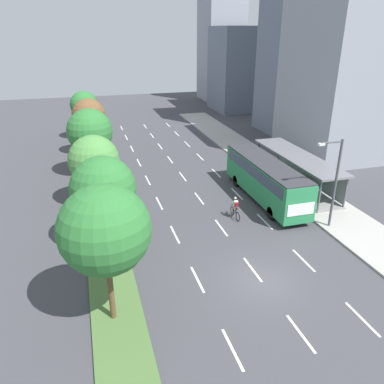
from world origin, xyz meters
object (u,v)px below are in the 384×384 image
median_tree_fourth (90,132)px  median_tree_fifth (89,116)px  median_tree_nearest (105,230)px  cyclist (235,209)px  median_tree_second (103,189)px  median_tree_farthest (84,105)px  bus_shelter (299,167)px  median_tree_third (94,160)px  streetlight (334,178)px  bus (265,177)px

median_tree_fourth → median_tree_fifth: bearing=88.5°
median_tree_nearest → median_tree_fifth: (0.32, 28.12, -0.54)m
cyclist → median_tree_fourth: bearing=128.4°
median_tree_second → median_tree_farthest: 28.13m
bus_shelter → cyclist: (-7.96, -4.32, -1.08)m
cyclist → median_tree_third: (-9.95, 5.47, 3.04)m
cyclist → median_tree_nearest: 13.90m
median_tree_nearest → bus_shelter: bearing=35.6°
median_tree_fifth → streetlight: (15.58, -22.88, -0.64)m
median_tree_third → median_tree_farthest: bearing=90.3°
cyclist → median_tree_fourth: (-9.92, 12.50, 3.65)m
bus → cyclist: bus is taller
median_tree_third → median_tree_fourth: (0.03, 7.03, 0.62)m
median_tree_nearest → median_tree_fifth: 28.13m
cyclist → median_tree_farthest: size_ratio=0.30×
bus → median_tree_second: size_ratio=1.83×
bus → median_tree_nearest: size_ratio=1.59×
median_tree_fourth → median_tree_fifth: median_tree_fourth is taller
bus_shelter → median_tree_fifth: median_tree_fifth is taller
bus → median_tree_farthest: bearing=119.8°
bus_shelter → streetlight: 8.21m
median_tree_second → streetlight: 15.66m
median_tree_third → median_tree_fourth: size_ratio=0.88×
median_tree_fourth → streetlight: bearing=-45.1°
bus_shelter → median_tree_fifth: bearing=139.3°
median_tree_third → bus: bearing=-12.1°
cyclist → streetlight: (5.85, -3.35, 3.10)m
median_tree_farthest → streetlight: streetlight is taller
median_tree_nearest → median_tree_third: size_ratio=1.24×
bus_shelter → median_tree_third: (-17.91, 1.15, 1.96)m
bus_shelter → median_tree_second: median_tree_second is taller
median_tree_fifth → median_tree_farthest: 7.04m
bus_shelter → median_tree_fifth: (-17.70, 15.21, 2.67)m
bus → streetlight: size_ratio=1.74×
bus_shelter → cyclist: bus_shelter is taller
median_tree_nearest → median_tree_fourth: 21.10m
median_tree_fifth → median_tree_farthest: median_tree_fifth is taller
streetlight → median_tree_second: bearing=173.5°
bus_shelter → median_tree_nearest: median_tree_nearest is taller
bus_shelter → median_tree_second: (-17.66, -5.88, 2.34)m
median_tree_fourth → median_tree_fifth: size_ratio=1.03×
median_tree_fifth → median_tree_farthest: (-0.33, 7.03, -0.09)m
cyclist → median_tree_fourth: size_ratio=0.28×
median_tree_fourth → median_tree_second: bearing=-89.1°
median_tree_second → streetlight: streetlight is taller
median_tree_nearest → median_tree_second: size_ratio=1.15×
median_tree_nearest → median_tree_farthest: bearing=90.0°
bus_shelter → median_tree_fourth: bearing=155.4°
median_tree_nearest → median_tree_third: (0.11, 14.06, -1.25)m
cyclist → bus_shelter: bearing=28.5°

